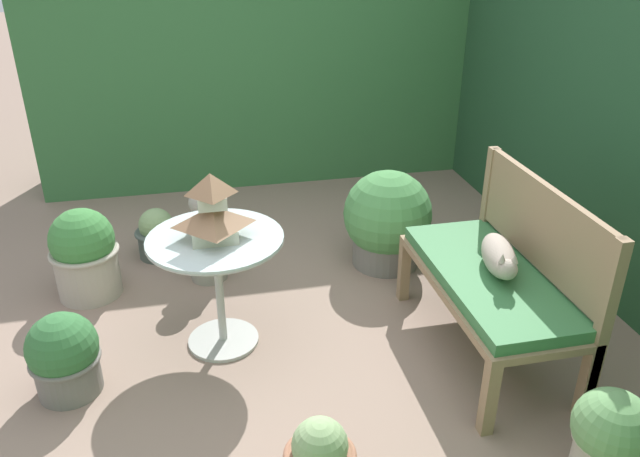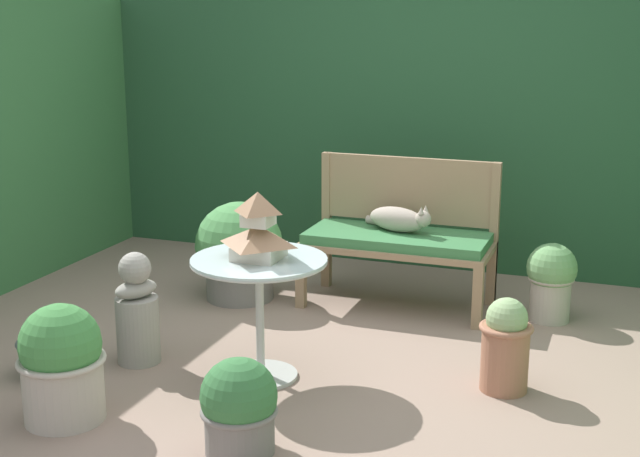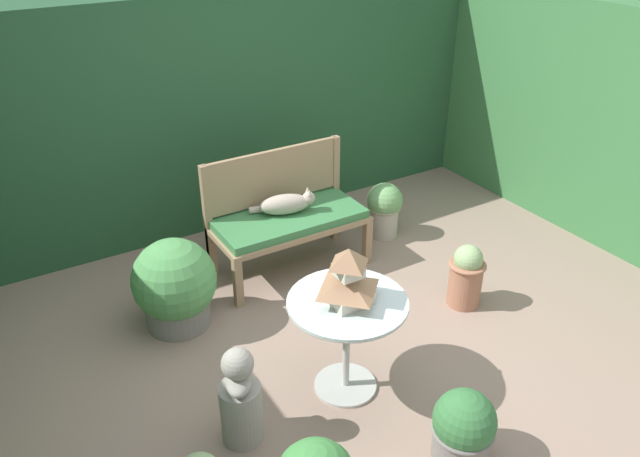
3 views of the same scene
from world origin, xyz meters
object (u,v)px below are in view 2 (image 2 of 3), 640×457
garden_bust (137,314)px  potted_plant_bench_left (551,279)px  potted_plant_patio_mid (506,344)px  patio_table (259,284)px  potted_plant_bench_right (239,407)px  garden_bench (397,244)px  potted_plant_table_far (45,345)px  potted_plant_table_near (62,364)px  pagoda_birdhouse (258,230)px  potted_plant_path_edge (239,253)px  cat (399,219)px

garden_bust → potted_plant_bench_left: 2.52m
potted_plant_bench_left → potted_plant_patio_mid: bearing=-95.2°
patio_table → potted_plant_patio_mid: size_ratio=1.44×
potted_plant_bench_right → garden_bench: bearing=86.6°
garden_bench → garden_bust: 1.77m
potted_plant_patio_mid → potted_plant_table_far: potted_plant_patio_mid is taller
patio_table → potted_plant_table_near: bearing=-131.2°
garden_bust → garden_bench: bearing=-12.0°
garden_bench → pagoda_birdhouse: pagoda_birdhouse is taller
garden_bench → potted_plant_table_near: (-1.04, -2.13, -0.13)m
potted_plant_table_far → potted_plant_table_near: 0.60m
potted_plant_bench_left → potted_plant_bench_right: 2.46m
garden_bust → potted_plant_bench_right: 1.21m
garden_bench → potted_plant_patio_mid: potted_plant_patio_mid is taller
potted_plant_patio_mid → potted_plant_bench_left: bearing=84.8°
potted_plant_bench_right → potted_plant_path_edge: bearing=115.1°
garden_bust → potted_plant_patio_mid: garden_bust is taller
potted_plant_path_edge → potted_plant_patio_mid: size_ratio=1.33×
potted_plant_patio_mid → patio_table: bearing=-167.1°
potted_plant_path_edge → potted_plant_table_far: potted_plant_path_edge is taller
cat → potted_plant_bench_right: size_ratio=1.11×
garden_bust → potted_plant_bench_right: (0.96, -0.74, -0.07)m
potted_plant_bench_right → patio_table: bearing=107.3°
potted_plant_bench_left → potted_plant_patio_mid: (-0.10, -1.15, -0.02)m
potted_plant_bench_right → cat: bearing=86.9°
patio_table → potted_plant_path_edge: bearing=119.9°
pagoda_birdhouse → potted_plant_bench_right: pagoda_birdhouse is taller
potted_plant_patio_mid → potted_plant_table_near: potted_plant_table_near is taller
garden_bust → pagoda_birdhouse: bearing=-61.4°
potted_plant_bench_left → cat: bearing=-179.0°
potted_plant_bench_right → potted_plant_table_near: potted_plant_table_near is taller
pagoda_birdhouse → potted_plant_path_edge: pagoda_birdhouse is taller
cat → potted_plant_patio_mid: cat is taller
cat → potted_plant_patio_mid: 1.46m
pagoda_birdhouse → potted_plant_table_near: pagoda_birdhouse is taller
potted_plant_bench_left → potted_plant_table_far: bearing=-143.6°
pagoda_birdhouse → potted_plant_patio_mid: size_ratio=0.71×
potted_plant_bench_left → potted_plant_patio_mid: size_ratio=1.00×
garden_bust → potted_plant_path_edge: 1.19m
potted_plant_table_near → potted_plant_bench_left: bearing=47.5°
pagoda_birdhouse → potted_plant_patio_mid: bearing=12.9°
pagoda_birdhouse → potted_plant_patio_mid: pagoda_birdhouse is taller
potted_plant_bench_right → potted_plant_patio_mid: potted_plant_patio_mid is taller
garden_bench → potted_plant_table_near: bearing=-116.0°
patio_table → garden_bust: bearing=-177.1°
pagoda_birdhouse → potted_plant_table_near: size_ratio=0.61×
patio_table → potted_plant_patio_mid: (1.23, 0.28, -0.27)m
garden_bench → potted_plant_table_far: bearing=-130.2°
potted_plant_path_edge → potted_plant_patio_mid: 2.08m
potted_plant_bench_right → potted_plant_table_far: 1.39m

